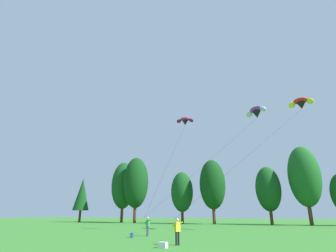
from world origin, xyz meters
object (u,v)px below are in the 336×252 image
at_px(parafoil_kite_mid_red_yellow, 301,103).
at_px(backpack, 132,235).
at_px(parafoil_kite_far_purple, 256,112).
at_px(kite_flyer_near, 148,225).
at_px(picnic_cooler, 163,245).
at_px(kite_flyer_mid, 177,229).
at_px(parafoil_kite_high_magenta, 185,121).

relative_size(parafoil_kite_mid_red_yellow, backpack, 47.43).
distance_m(parafoil_kite_far_purple, backpack, 22.79).
relative_size(kite_flyer_near, picnic_cooler, 3.25).
relative_size(kite_flyer_mid, picnic_cooler, 3.25).
height_order(kite_flyer_near, parafoil_kite_high_magenta, parafoil_kite_high_magenta).
bearing_deg(parafoil_kite_mid_red_yellow, parafoil_kite_high_magenta, -165.82).
height_order(kite_flyer_mid, parafoil_kite_high_magenta, parafoil_kite_high_magenta).
xyz_separation_m(parafoil_kite_far_purple, picnic_cooler, (-4.68, -19.41, -14.83)).
xyz_separation_m(parafoil_kite_high_magenta, parafoil_kite_mid_red_yellow, (14.62, 3.69, 1.49)).
distance_m(parafoil_kite_high_magenta, backpack, 17.63).
height_order(parafoil_kite_high_magenta, parafoil_kite_mid_red_yellow, parafoil_kite_mid_red_yellow).
relative_size(parafoil_kite_high_magenta, parafoil_kite_far_purple, 0.91).
bearing_deg(parafoil_kite_mid_red_yellow, picnic_cooler, -117.07).
bearing_deg(kite_flyer_near, picnic_cooler, -55.60).
xyz_separation_m(kite_flyer_near, parafoil_kite_mid_red_yellow, (15.26, 12.59, 14.54)).
xyz_separation_m(kite_flyer_mid, parafoil_kite_high_magenta, (-4.69, 14.61, 13.05)).
relative_size(parafoil_kite_far_purple, picnic_cooler, 27.34).
bearing_deg(parafoil_kite_far_purple, picnic_cooler, -103.54).
height_order(parafoil_kite_far_purple, backpack, parafoil_kite_far_purple).
distance_m(parafoil_kite_high_magenta, picnic_cooler, 21.84).
distance_m(kite_flyer_near, parafoil_kite_far_purple, 20.86).
xyz_separation_m(kite_flyer_mid, parafoil_kite_mid_red_yellow, (9.93, 18.31, 14.54)).
relative_size(parafoil_kite_high_magenta, backpack, 32.40).
bearing_deg(picnic_cooler, kite_flyer_mid, -97.02).
height_order(parafoil_kite_mid_red_yellow, parafoil_kite_far_purple, parafoil_kite_mid_red_yellow).
bearing_deg(kite_flyer_near, backpack, -104.19).
distance_m(kite_flyer_mid, picnic_cooler, 1.88).
bearing_deg(parafoil_kite_mid_red_yellow, kite_flyer_near, -140.49).
distance_m(parafoil_kite_mid_red_yellow, parafoil_kite_far_purple, 5.59).
bearing_deg(kite_flyer_near, parafoil_kite_high_magenta, 85.86).
xyz_separation_m(kite_flyer_mid, picnic_cooler, (-0.28, -1.66, -0.83)).
xyz_separation_m(parafoil_kite_mid_red_yellow, parafoil_kite_far_purple, (-5.53, -0.56, -0.54)).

